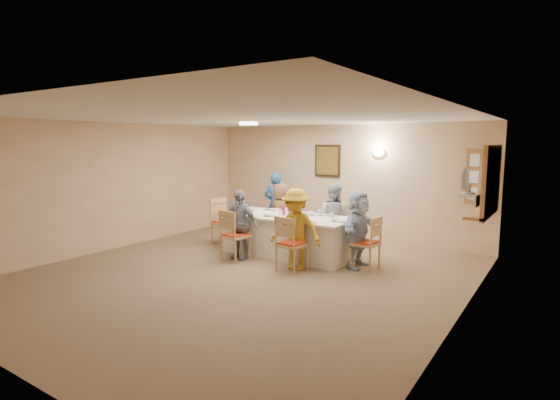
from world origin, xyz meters
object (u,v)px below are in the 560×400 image
Objects in this scene: dining_table at (288,235)px; caregiver at (276,205)px; diner_right_end at (358,229)px; diner_back_left at (281,214)px; condiment_ketchup at (283,209)px; chair_left_end at (225,222)px; chair_back_right at (336,228)px; diner_front_right at (296,229)px; chair_front_left at (235,235)px; desk_fan at (468,184)px; diner_front_left at (240,224)px; chair_back_left at (284,220)px; diner_back_right at (333,218)px; chair_right_end at (365,242)px; chair_front_right at (292,243)px; serving_hatch at (492,181)px.

caregiver is (-1.05, 1.15, 0.35)m from dining_table.
diner_right_end is at bearing 136.89° from caregiver.
condiment_ketchup is at bearing 133.52° from diner_back_left.
chair_left_end is 4.42× the size of condiment_ketchup.
diner_back_left reaches higher than chair_back_right.
diner_front_right is 6.23× the size of condiment_ketchup.
diner_back_left is (-1.20, -0.12, 0.18)m from chair_back_right.
chair_front_left is at bearing 175.11° from diner_front_right.
caregiver is (-1.65, 1.83, 0.05)m from diner_front_right.
chair_back_right is 0.71× the size of diner_back_left.
diner_front_left is (-3.78, -0.25, -0.91)m from desk_fan.
diner_back_right reaches higher than chair_back_left.
chair_back_left is 2.18m from diner_right_end.
chair_right_end is 0.70× the size of diner_back_left.
chair_front_left is at bearing -81.09° from chair_back_left.
desk_fan is 3.06m from chair_back_right.
diner_back_right reaches higher than diner_back_left.
chair_back_left is (-0.60, 0.80, 0.11)m from dining_table.
chair_front_left is 1.24m from chair_left_end.
diner_back_left is (0.00, 1.48, 0.18)m from chair_front_left.
diner_right_end is (2.02, 0.68, 0.02)m from diner_front_left.
diner_back_left is 1.81m from diner_front_right.
chair_right_end reaches higher than dining_table.
diner_front_right is 1.07m from diner_right_end.
chair_front_right is 1.91m from diner_back_left.
diner_front_right is (1.20, 0.00, 0.04)m from diner_front_left.
serving_hatch is at bearing 18.46° from diner_front_left.
chair_right_end is (1.55, 0.00, 0.07)m from dining_table.
chair_left_end is at bearing 174.86° from desk_fan.
serving_hatch reaches higher than chair_front_right.
diner_front_right reaches higher than chair_back_left.
chair_front_right is 4.27× the size of condiment_ketchup.
chair_right_end is (-1.63, 0.43, -1.10)m from desk_fan.
diner_back_left is at bearing 163.69° from desk_fan.
diner_right_end reaches higher than chair_right_end.
serving_hatch is 1.67× the size of chair_right_end.
chair_back_right is 1.24m from chair_right_end.
chair_right_end is at bearing -11.50° from chair_back_left.
caregiver is 6.67× the size of condiment_ketchup.
diner_back_left is at bearing -104.18° from chair_right_end.
chair_front_left is 0.73× the size of diner_front_left.
diner_front_right is (2.15, -0.68, 0.20)m from chair_left_end.
chair_back_left reaches higher than chair_right_end.
chair_front_right is at bearing -48.56° from condiment_ketchup.
serving_hatch reaches higher than diner_front_right.
chair_back_right is 1.60m from chair_front_right.
serving_hatch is 5.03m from chair_left_end.
diner_back_right is at bearing -84.27° from chair_back_right.
diner_front_right is at bearing -43.86° from condiment_ketchup.
diner_back_left is 0.88m from condiment_ketchup.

